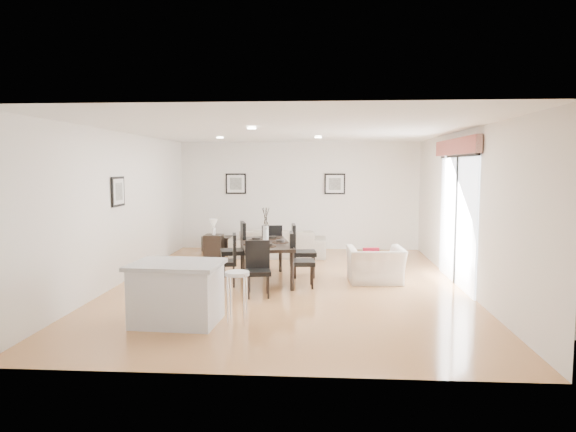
# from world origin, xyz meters

# --- Properties ---
(ground) EXTENTS (8.00, 8.00, 0.00)m
(ground) POSITION_xyz_m (0.00, 0.00, 0.00)
(ground) COLOR tan
(ground) RESTS_ON ground
(wall_back) EXTENTS (6.00, 0.04, 2.70)m
(wall_back) POSITION_xyz_m (0.00, 4.00, 1.35)
(wall_back) COLOR white
(wall_back) RESTS_ON ground
(wall_front) EXTENTS (6.00, 0.04, 2.70)m
(wall_front) POSITION_xyz_m (0.00, -4.00, 1.35)
(wall_front) COLOR white
(wall_front) RESTS_ON ground
(wall_left) EXTENTS (0.04, 8.00, 2.70)m
(wall_left) POSITION_xyz_m (-3.00, 0.00, 1.35)
(wall_left) COLOR white
(wall_left) RESTS_ON ground
(wall_right) EXTENTS (0.04, 8.00, 2.70)m
(wall_right) POSITION_xyz_m (3.00, 0.00, 1.35)
(wall_right) COLOR white
(wall_right) RESTS_ON ground
(ceiling) EXTENTS (6.00, 8.00, 0.02)m
(ceiling) POSITION_xyz_m (0.00, 0.00, 2.70)
(ceiling) COLOR white
(ceiling) RESTS_ON wall_back
(sofa) EXTENTS (2.21, 0.87, 0.64)m
(sofa) POSITION_xyz_m (-0.42, 2.80, 0.32)
(sofa) COLOR #A39484
(sofa) RESTS_ON ground
(armchair) EXTENTS (1.03, 0.91, 0.64)m
(armchair) POSITION_xyz_m (1.55, 0.25, 0.32)
(armchair) COLOR beige
(armchair) RESTS_ON ground
(dining_table) EXTENTS (1.18, 1.84, 0.71)m
(dining_table) POSITION_xyz_m (-0.43, 0.25, 0.64)
(dining_table) COLOR black
(dining_table) RESTS_ON ground
(dining_chair_wnear) EXTENTS (0.48, 0.48, 0.91)m
(dining_chair_wnear) POSITION_xyz_m (-1.03, -0.16, 0.51)
(dining_chair_wnear) COLOR black
(dining_chair_wnear) RESTS_ON ground
(dining_chair_wfar) EXTENTS (0.57, 0.57, 1.03)m
(dining_chair_wfar) POSITION_xyz_m (-1.02, 0.69, 0.57)
(dining_chair_wfar) COLOR black
(dining_chair_wfar) RESTS_ON ground
(dining_chair_enear) EXTENTS (0.47, 0.47, 0.96)m
(dining_chair_enear) POSITION_xyz_m (0.17, -0.19, 0.54)
(dining_chair_enear) COLOR black
(dining_chair_enear) RESTS_ON ground
(dining_chair_efar) EXTENTS (0.49, 0.49, 1.00)m
(dining_chair_efar) POSITION_xyz_m (0.16, 0.66, 0.56)
(dining_chair_efar) COLOR black
(dining_chair_efar) RESTS_ON ground
(dining_chair_head) EXTENTS (0.46, 0.46, 0.89)m
(dining_chair_head) POSITION_xyz_m (-0.44, -0.81, 0.50)
(dining_chair_head) COLOR black
(dining_chair_head) RESTS_ON ground
(dining_chair_foot) EXTENTS (0.46, 0.46, 0.91)m
(dining_chair_foot) POSITION_xyz_m (-0.42, 1.30, 0.51)
(dining_chair_foot) COLOR black
(dining_chair_foot) RESTS_ON ground
(vase) EXTENTS (0.78, 1.23, 0.65)m
(vase) POSITION_xyz_m (-0.43, 0.25, 0.95)
(vase) COLOR white
(vase) RESTS_ON dining_table
(coffee_table) EXTENTS (1.03, 0.83, 0.36)m
(coffee_table) POSITION_xyz_m (-1.89, 3.43, 0.18)
(coffee_table) COLOR black
(coffee_table) RESTS_ON ground
(side_table) EXTENTS (0.41, 0.41, 0.54)m
(side_table) POSITION_xyz_m (-1.88, 2.55, 0.27)
(side_table) COLOR black
(side_table) RESTS_ON ground
(table_lamp) EXTENTS (0.19, 0.19, 0.36)m
(table_lamp) POSITION_xyz_m (-1.88, 2.55, 0.77)
(table_lamp) COLOR white
(table_lamp) RESTS_ON side_table
(cushion) EXTENTS (0.29, 0.14, 0.28)m
(cushion) POSITION_xyz_m (1.46, 0.16, 0.51)
(cushion) COLOR maroon
(cushion) RESTS_ON armchair
(kitchen_island) EXTENTS (1.23, 0.97, 0.82)m
(kitchen_island) POSITION_xyz_m (-1.33, -2.35, 0.42)
(kitchen_island) COLOR silver
(kitchen_island) RESTS_ON ground
(bar_stool) EXTENTS (0.32, 0.32, 0.71)m
(bar_stool) POSITION_xyz_m (-0.52, -2.35, 0.61)
(bar_stool) COLOR silver
(bar_stool) RESTS_ON ground
(framed_print_back_left) EXTENTS (0.52, 0.04, 0.52)m
(framed_print_back_left) POSITION_xyz_m (-1.60, 3.97, 1.65)
(framed_print_back_left) COLOR black
(framed_print_back_left) RESTS_ON wall_back
(framed_print_back_right) EXTENTS (0.52, 0.04, 0.52)m
(framed_print_back_right) POSITION_xyz_m (0.90, 3.97, 1.65)
(framed_print_back_right) COLOR black
(framed_print_back_right) RESTS_ON wall_back
(framed_print_left_wall) EXTENTS (0.04, 0.52, 0.52)m
(framed_print_left_wall) POSITION_xyz_m (-2.97, -0.20, 1.65)
(framed_print_left_wall) COLOR black
(framed_print_left_wall) RESTS_ON wall_left
(sliding_door) EXTENTS (0.12, 2.70, 2.57)m
(sliding_door) POSITION_xyz_m (2.96, 0.30, 1.66)
(sliding_door) COLOR white
(sliding_door) RESTS_ON wall_right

